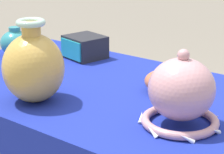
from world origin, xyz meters
TOP-DOWN VIEW (x-y plane):
  - display_table at (0.00, -0.01)m, footprint 1.27×0.69m
  - vase_tall_bulbous at (-0.10, -0.21)m, footprint 0.18×0.18m
  - vase_dome_bell at (0.31, -0.10)m, footprint 0.21×0.21m
  - mosaic_tile_box at (-0.28, 0.21)m, footprint 0.16×0.16m
  - jar_round_teal at (-0.52, 0.07)m, footprint 0.12×0.12m
  - bowl_shallow_terracotta at (0.16, 0.08)m, footprint 0.13×0.13m

SIDE VIEW (x-z plane):
  - display_table at x=0.00m, z-range 0.31..1.09m
  - bowl_shallow_terracotta at x=0.16m, z-range 0.78..0.85m
  - mosaic_tile_box at x=-0.28m, z-range 0.78..0.87m
  - jar_round_teal at x=-0.52m, z-range 0.78..0.89m
  - vase_dome_bell at x=0.31m, z-range 0.76..0.97m
  - vase_tall_bulbous at x=-0.10m, z-range 0.77..1.01m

